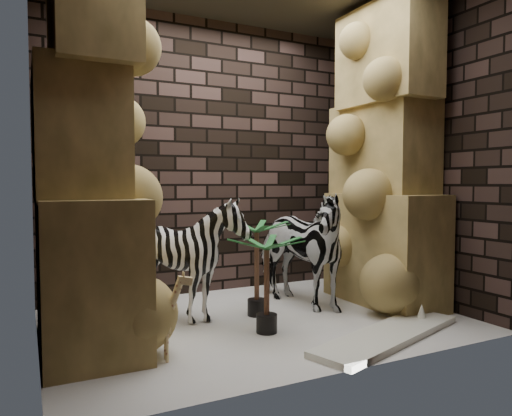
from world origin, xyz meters
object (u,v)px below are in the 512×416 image
palm_back (267,284)px  zebra_right (296,239)px  surfboard (388,335)px  giraffe_toy (154,317)px  zebra_left (188,265)px  palm_front (257,268)px

palm_back → zebra_right: bearing=43.4°
palm_back → surfboard: 1.03m
zebra_right → giraffe_toy: (-1.60, -0.82, -0.36)m
zebra_left → palm_back: 0.76m
zebra_right → surfboard: (0.15, -1.15, -0.64)m
giraffe_toy → surfboard: (1.75, -0.33, -0.28)m
palm_back → surfboard: size_ratio=0.50×
zebra_left → palm_back: zebra_left is taller
zebra_right → palm_front: size_ratio=1.52×
zebra_right → giraffe_toy: 1.84m
palm_front → surfboard: size_ratio=0.55×
palm_back → surfboard: bearing=-34.9°
zebra_right → palm_front: bearing=-177.6°
zebra_right → surfboard: 1.32m
zebra_right → surfboard: size_ratio=0.84×
zebra_left → palm_back: bearing=-44.4°
palm_back → zebra_left: bearing=128.7°
giraffe_toy → palm_front: size_ratio=0.71×
surfboard → zebra_left: bearing=119.7°
zebra_right → palm_back: 0.91m
zebra_right → palm_front: zebra_right is taller
zebra_left → palm_front: (0.62, -0.12, -0.06)m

